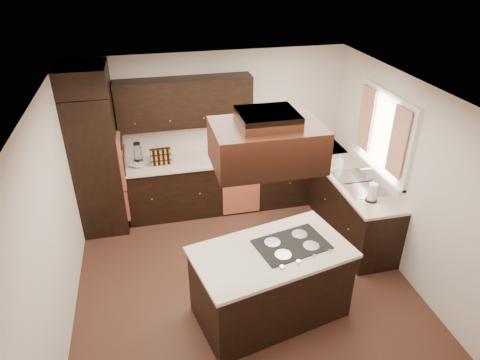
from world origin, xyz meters
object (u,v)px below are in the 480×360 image
Objects in this scene: range_hood at (267,145)px; spice_rack at (161,157)px; island at (270,284)px; oven_column at (98,164)px.

spice_rack is at bearing 112.68° from range_hood.
range_hood is 2.73m from spice_rack.
range_hood is 3.38× the size of spice_rack.
island is 2.67m from spice_rack.
oven_column is 3.13m from range_hood.
oven_column reaches higher than spice_rack.
oven_column is at bearing 129.74° from range_hood.
oven_column reaches higher than island.
range_hood is at bearing -71.28° from spice_rack.
island is at bearing -48.09° from range_hood.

